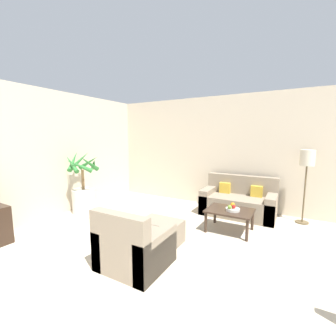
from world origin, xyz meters
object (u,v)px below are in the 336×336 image
at_px(potted_palm, 84,193).
at_px(orange_fruit, 233,205).
at_px(sofa_loveseat, 238,202).
at_px(ottoman, 161,231).
at_px(floor_lamp, 307,163).
at_px(coffee_table, 230,213).
at_px(fruit_bowl, 233,209).
at_px(apple_red, 234,207).
at_px(apple_green, 230,207).
at_px(armchair, 134,247).

relative_size(potted_palm, orange_fruit, 17.16).
relative_size(sofa_loveseat, ottoman, 2.29).
height_order(sofa_loveseat, floor_lamp, floor_lamp).
relative_size(coffee_table, fruit_bowl, 3.24).
xyz_separation_m(apple_red, apple_green, (-0.06, -0.06, 0.00)).
bearing_deg(coffee_table, ottoman, -131.18).
bearing_deg(floor_lamp, sofa_loveseat, -172.91).
height_order(fruit_bowl, apple_green, apple_green).
xyz_separation_m(coffee_table, apple_red, (0.07, -0.03, 0.14)).
distance_m(apple_red, apple_green, 0.08).
bearing_deg(potted_palm, apple_green, 9.67).
height_order(apple_red, ottoman, apple_red).
relative_size(apple_green, orange_fruit, 0.87).
distance_m(sofa_loveseat, apple_green, 1.08).
height_order(apple_red, armchair, armchair).
bearing_deg(armchair, floor_lamp, 55.49).
distance_m(sofa_loveseat, ottoman, 2.12).
bearing_deg(coffee_table, potted_palm, -168.63).
relative_size(coffee_table, armchair, 0.98).
bearing_deg(fruit_bowl, armchair, -116.39).
height_order(potted_palm, armchair, potted_palm).
distance_m(potted_palm, sofa_loveseat, 3.47).
bearing_deg(coffee_table, apple_green, -79.36).
bearing_deg(armchair, orange_fruit, 65.04).
distance_m(sofa_loveseat, armchair, 2.84).
xyz_separation_m(fruit_bowl, orange_fruit, (-0.02, 0.07, 0.06)).
distance_m(floor_lamp, fruit_bowl, 1.79).
bearing_deg(floor_lamp, potted_palm, -157.88).
bearing_deg(fruit_bowl, apple_green, -119.63).
bearing_deg(orange_fruit, apple_red, -65.85).
height_order(potted_palm, fruit_bowl, potted_palm).
bearing_deg(apple_green, sofa_loveseat, 93.98).
relative_size(sofa_loveseat, apple_green, 21.45).
bearing_deg(floor_lamp, coffee_table, -136.41).
height_order(apple_red, orange_fruit, orange_fruit).
bearing_deg(sofa_loveseat, potted_palm, -152.53).
xyz_separation_m(floor_lamp, coffee_table, (-1.18, -1.12, -0.86)).
height_order(coffee_table, apple_green, apple_green).
bearing_deg(sofa_loveseat, armchair, -105.37).
bearing_deg(orange_fruit, potted_palm, -167.92).
relative_size(floor_lamp, apple_red, 21.25).
height_order(apple_red, apple_green, apple_green).
height_order(sofa_loveseat, apple_red, sofa_loveseat).
bearing_deg(ottoman, fruit_bowl, 46.30).
distance_m(coffee_table, apple_green, 0.17).
relative_size(sofa_loveseat, orange_fruit, 18.73).
height_order(sofa_loveseat, fruit_bowl, sofa_loveseat).
bearing_deg(orange_fruit, coffee_table, -127.28).
height_order(potted_palm, apple_green, potted_palm).
relative_size(potted_palm, apple_green, 19.65).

